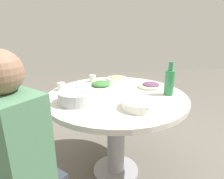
# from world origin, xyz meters

# --- Properties ---
(ground) EXTENTS (8.00, 8.00, 0.00)m
(ground) POSITION_xyz_m (0.00, 0.00, 0.00)
(ground) COLOR #5D5950
(round_dining_table) EXTENTS (1.12, 1.12, 0.76)m
(round_dining_table) POSITION_xyz_m (0.00, 0.00, 0.60)
(round_dining_table) COLOR #99999E
(round_dining_table) RESTS_ON ground
(rice_bowl) EXTENTS (0.26, 0.26, 0.09)m
(rice_bowl) POSITION_xyz_m (0.13, -0.31, 0.80)
(rice_bowl) COLOR #B2B5BA
(rice_bowl) RESTS_ON round_dining_table
(soup_bowl) EXTENTS (0.27, 0.24, 0.06)m
(soup_bowl) POSITION_xyz_m (0.29, 0.11, 0.78)
(soup_bowl) COLOR white
(soup_bowl) RESTS_ON round_dining_table
(dish_greens) EXTENTS (0.25, 0.25, 0.06)m
(dish_greens) POSITION_xyz_m (-0.21, -0.11, 0.78)
(dish_greens) COLOR white
(dish_greens) RESTS_ON round_dining_table
(dish_eggplant) EXTENTS (0.22, 0.22, 0.05)m
(dish_eggplant) POSITION_xyz_m (-0.14, 0.33, 0.78)
(dish_eggplant) COLOR silver
(dish_eggplant) RESTS_ON round_dining_table
(dish_shrimp) EXTENTS (0.20, 0.20, 0.04)m
(dish_shrimp) POSITION_xyz_m (-0.43, 0.08, 0.77)
(dish_shrimp) COLOR white
(dish_shrimp) RESTS_ON round_dining_table
(green_bottle) EXTENTS (0.07, 0.07, 0.27)m
(green_bottle) POSITION_xyz_m (0.06, 0.41, 0.86)
(green_bottle) COLOR #2A7B44
(green_bottle) RESTS_ON round_dining_table
(tea_cup_near) EXTENTS (0.06, 0.06, 0.07)m
(tea_cup_near) POSITION_xyz_m (-0.40, -0.17, 0.79)
(tea_cup_near) COLOR silver
(tea_cup_near) RESTS_ON round_dining_table
(tea_cup_far) EXTENTS (0.06, 0.06, 0.06)m
(tea_cup_far) POSITION_xyz_m (-0.18, -0.45, 0.79)
(tea_cup_far) COLOR white
(tea_cup_far) RESTS_ON round_dining_table
(diner_left) EXTENTS (0.47, 0.47, 0.76)m
(diner_left) POSITION_xyz_m (0.64, -0.58, 0.76)
(diner_left) COLOR #2D333D
(diner_left) RESTS_ON stool_for_diner_left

